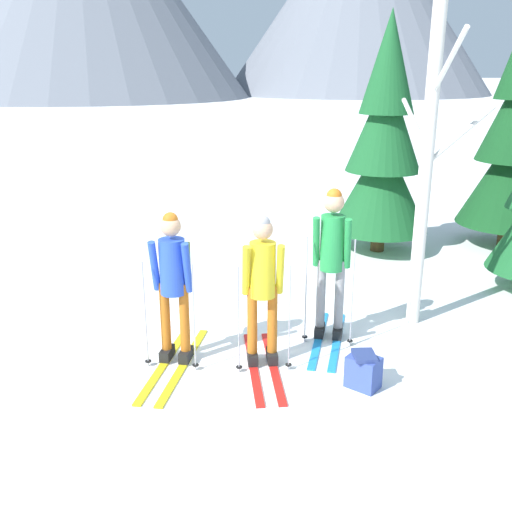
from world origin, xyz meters
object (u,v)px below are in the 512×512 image
Objects in this scene: skier_in_yellow at (262,283)px; pine_tree_far at (384,146)px; skier_in_blue at (173,280)px; skier_in_green at (332,257)px; backpack_on_snow_front at (363,371)px; birch_tree_tall at (428,146)px.

pine_tree_far reaches higher than skier_in_yellow.
skier_in_blue is 1.06× the size of skier_in_yellow.
skier_in_yellow is (0.96, -0.11, -0.01)m from skier_in_blue.
backpack_on_snow_front is (0.15, -1.17, -0.85)m from skier_in_green.
skier_in_blue is 0.96m from skier_in_yellow.
skier_in_blue is at bearing -164.96° from skier_in_green.
backpack_on_snow_front is at bearing -122.90° from birch_tree_tall.
backpack_on_snow_front is at bearing -82.52° from skier_in_green.
skier_in_yellow is 2.62m from birch_tree_tall.
skier_in_blue is at bearing -163.32° from birch_tree_tall.
backpack_on_snow_front is (1.96, -0.69, -0.77)m from skier_in_blue.
skier_in_green is 3.90m from pine_tree_far.
birch_tree_tall is at bearing -95.74° from pine_tree_far.
pine_tree_far is at bearing 50.43° from skier_in_blue.
pine_tree_far is at bearing 60.28° from skier_in_yellow.
skier_in_green is (1.81, 0.49, 0.07)m from skier_in_blue.
birch_tree_tall is (1.18, 0.41, 1.23)m from skier_in_green.
birch_tree_tall is 11.17× the size of backpack_on_snow_front.
birch_tree_tall is at bearing 26.35° from skier_in_yellow.
skier_in_green is 1.46m from backpack_on_snow_front.
backpack_on_snow_front is (-1.34, -4.68, -1.68)m from pine_tree_far.
skier_in_green is (0.85, 0.60, 0.08)m from skier_in_yellow.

